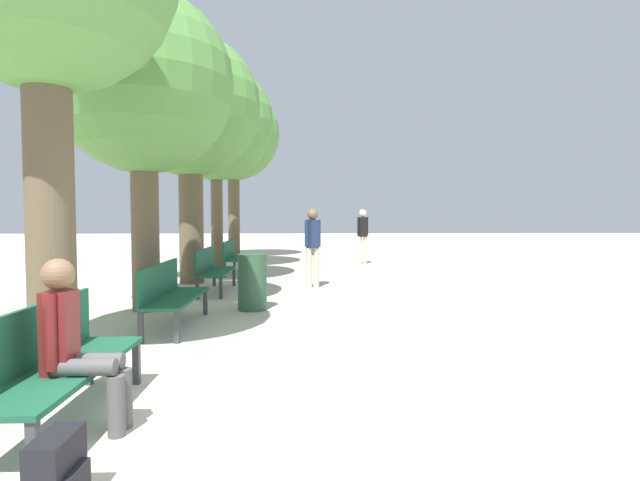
% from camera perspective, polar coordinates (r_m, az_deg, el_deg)
% --- Properties ---
extents(ground_plane, '(80.00, 80.00, 0.00)m').
position_cam_1_polar(ground_plane, '(3.75, -4.97, -21.52)').
color(ground_plane, beige).
extents(bench_row_0, '(0.52, 1.84, 0.88)m').
position_cam_1_polar(bench_row_0, '(4.26, -28.28, -11.69)').
color(bench_row_0, '#195138').
rests_on(bench_row_0, ground_plane).
extents(bench_row_1, '(0.52, 1.84, 0.88)m').
position_cam_1_polar(bench_row_1, '(7.22, -16.85, -5.59)').
color(bench_row_1, '#195138').
rests_on(bench_row_1, ground_plane).
extents(bench_row_2, '(0.52, 1.84, 0.88)m').
position_cam_1_polar(bench_row_2, '(10.33, -12.25, -3.01)').
color(bench_row_2, '#195138').
rests_on(bench_row_2, ground_plane).
extents(bench_row_3, '(0.52, 1.84, 0.88)m').
position_cam_1_polar(bench_row_3, '(13.49, -9.80, -1.62)').
color(bench_row_3, '#195138').
rests_on(bench_row_3, ground_plane).
extents(tree_row_1, '(2.90, 2.90, 5.12)m').
position_cam_1_polar(tree_row_1, '(8.81, -19.60, 16.33)').
color(tree_row_1, brown).
rests_on(tree_row_1, ground_plane).
extents(tree_row_2, '(3.19, 3.19, 5.63)m').
position_cam_1_polar(tree_row_2, '(12.02, -14.65, 14.37)').
color(tree_row_2, brown).
rests_on(tree_row_2, ground_plane).
extents(tree_row_3, '(3.38, 3.38, 5.96)m').
position_cam_1_polar(tree_row_3, '(15.32, -11.81, 12.94)').
color(tree_row_3, brown).
rests_on(tree_row_3, ground_plane).
extents(tree_row_4, '(3.38, 3.38, 6.22)m').
position_cam_1_polar(tree_row_4, '(18.89, -9.89, 11.77)').
color(tree_row_4, brown).
rests_on(tree_row_4, ground_plane).
extents(person_seated, '(0.59, 0.33, 1.25)m').
position_cam_1_polar(person_seated, '(3.99, -26.13, -10.25)').
color(person_seated, '#4C4C4C').
rests_on(person_seated, ground_plane).
extents(backpack, '(0.21, 0.35, 0.42)m').
position_cam_1_polar(backpack, '(3.16, -27.79, -22.62)').
color(backpack, black).
rests_on(backpack, ground_plane).
extents(pedestrian_near, '(0.33, 0.26, 1.63)m').
position_cam_1_polar(pedestrian_near, '(19.42, -0.95, 1.05)').
color(pedestrian_near, '#384260').
rests_on(pedestrian_near, ground_plane).
extents(pedestrian_mid, '(0.34, 0.30, 1.69)m').
position_cam_1_polar(pedestrian_mid, '(10.68, -0.84, -0.24)').
color(pedestrian_mid, beige).
rests_on(pedestrian_mid, ground_plane).
extents(pedestrian_far, '(0.35, 0.25, 1.75)m').
position_cam_1_polar(pedestrian_far, '(15.97, 4.90, 0.89)').
color(pedestrian_far, beige).
rests_on(pedestrian_far, ground_plane).
extents(trash_bin, '(0.47, 0.47, 0.92)m').
position_cam_1_polar(trash_bin, '(8.28, -7.75, -4.72)').
color(trash_bin, '#2D5138').
rests_on(trash_bin, ground_plane).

